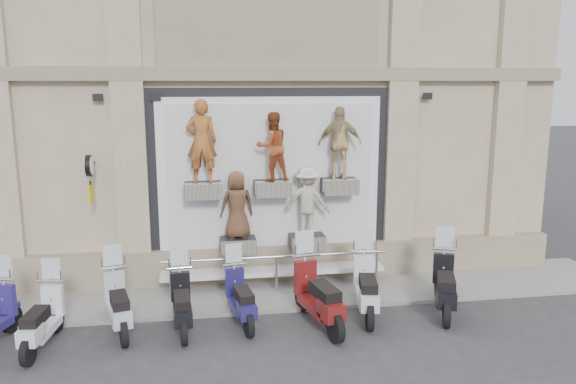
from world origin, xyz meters
name	(u,v)px	position (x,y,z in m)	size (l,w,h in m)	color
ground	(291,335)	(0.00, 0.00, 0.00)	(90.00, 90.00, 0.00)	#313134
sidewalk	(276,292)	(0.00, 2.10, 0.04)	(16.00, 2.20, 0.08)	gray
building	(252,35)	(0.00, 7.00, 6.00)	(14.00, 8.60, 12.00)	#C1B08D
shop_vitrine	(274,184)	(0.06, 2.75, 2.39)	(5.60, 0.83, 4.30)	black
guard_rail	(276,275)	(0.00, 2.00, 0.47)	(5.06, 0.10, 0.93)	#9EA0A5
clock_sign_bracket	(90,172)	(-3.90, 2.47, 2.80)	(0.10, 0.80, 1.02)	black
scooter_b	(41,309)	(-4.47, 0.20, 0.74)	(0.53, 1.82, 1.48)	silver
scooter_c	(118,293)	(-3.21, 0.67, 0.77)	(0.55, 1.90, 1.54)	#AAAEB8
scooter_d	(181,293)	(-2.03, 0.56, 0.74)	(0.53, 1.83, 1.49)	black
scooter_e	(241,288)	(-0.89, 0.68, 0.73)	(0.52, 1.80, 1.46)	#1B1650
scooter_f	(318,283)	(0.58, 0.31, 0.87)	(0.62, 2.14, 1.74)	#611010
scooter_g	(367,276)	(1.65, 0.67, 0.82)	(0.59, 2.02, 1.64)	silver
scooter_h	(445,274)	(3.28, 0.53, 0.83)	(0.59, 2.03, 1.65)	black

